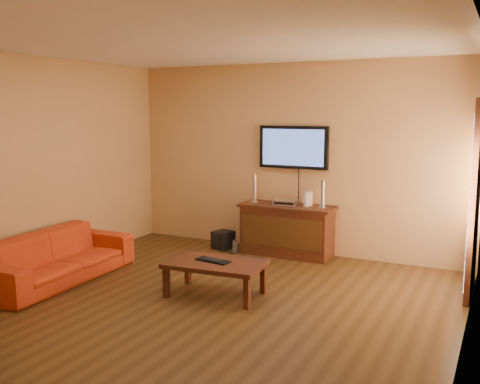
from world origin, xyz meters
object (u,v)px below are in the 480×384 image
Objects in this scene: bottle at (235,247)px; keyboard at (213,260)px; speaker_left at (254,189)px; game_console at (308,199)px; coffee_table at (215,266)px; av_receiver at (286,202)px; media_console at (287,230)px; subwoofer at (223,240)px; speaker_right at (323,195)px; television at (293,147)px; sofa at (57,249)px.

keyboard reaches higher than bottle.
game_console is at bearing 1.45° from speaker_left.
av_receiver is (0.04, 1.94, 0.42)m from coffee_table.
media_console reaches higher than keyboard.
media_console reaches higher than subwoofer.
speaker_left is 1.23× the size of av_receiver.
av_receiver is at bearing 87.88° from keyboard.
subwoofer reaches higher than bottle.
coffee_table is at bearing -98.37° from av_receiver.
speaker_right reaches higher than subwoofer.
speaker_right is 1.67m from subwoofer.
keyboard is (-0.10, -2.13, -1.12)m from television.
media_console is 5.08× the size of subwoofer.
av_receiver is 1.24× the size of subwoofer.
coffee_table is 3.00× the size of speaker_right.
keyboard is (-0.10, -1.92, 0.03)m from media_console.
television is 1.72m from subwoofer.
speaker_left is at bearing -34.88° from sofa.
speaker_right is (0.58, 1.95, 0.55)m from coffee_table.
game_console is 2.05m from keyboard.
speaker_right is 2.10m from keyboard.
keyboard reaches higher than coffee_table.
av_receiver is at bearing -98.22° from television.
television is (-0.00, 0.21, 1.15)m from media_console.
sofa is 4.89× the size of keyboard.
speaker_right is 1.14× the size of av_receiver.
av_receiver is at bearing 24.03° from bottle.
av_receiver is at bearing 21.22° from subwoofer.
bottle is (-1.19, -0.30, -0.79)m from speaker_right.
av_receiver is (-0.03, -0.19, -0.76)m from television.
coffee_table is 1.99m from sofa.
game_console reaches higher than av_receiver.
bottle is at bearing -119.46° from speaker_left.
television reaches higher than coffee_table.
keyboard is at bearing -84.58° from game_console.
speaker_right reaches higher than coffee_table.
speaker_left is at bearing -161.80° from game_console.
game_console reaches higher than sofa.
television is 3.13× the size of av_receiver.
game_console is at bearing 8.28° from media_console.
television is 3.87× the size of subwoofer.
sofa reaches higher than coffee_table.
media_console is at bearing -154.97° from game_console.
sofa is at bearing -168.61° from coffee_table.
speaker_right is 1.80× the size of game_console.
subwoofer is 0.65× the size of keyboard.
sofa is 7.58× the size of subwoofer.
game_console is at bearing 20.50° from subwoofer.
subwoofer is at bearing -165.46° from speaker_left.
av_receiver reaches higher than keyboard.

